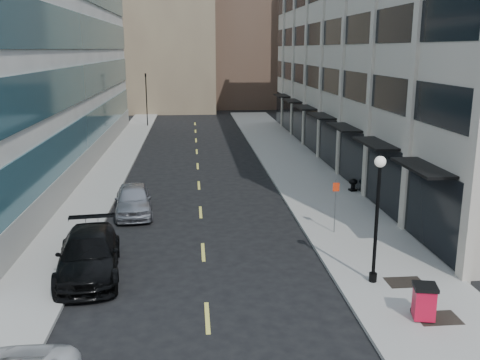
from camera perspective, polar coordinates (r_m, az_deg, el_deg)
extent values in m
plane|color=black|center=(16.90, -3.29, -17.66)|extent=(160.00, 160.00, 0.00)
cube|color=gray|center=(36.36, 7.49, -0.20)|extent=(5.00, 80.00, 0.15)
cube|color=gray|center=(36.02, -14.80, -0.68)|extent=(3.00, 80.00, 0.15)
cube|color=#B5AC99|center=(44.91, 18.10, 13.41)|extent=(14.00, 46.00, 18.00)
cube|color=black|center=(43.23, 8.83, 4.60)|extent=(0.18, 46.00, 3.60)
cube|color=black|center=(42.76, 9.07, 10.56)|extent=(0.12, 46.00, 1.80)
cube|color=black|center=(42.71, 9.25, 15.25)|extent=(0.12, 46.00, 1.80)
cube|color=#B5AC99|center=(26.52, 18.39, 13.55)|extent=(0.35, 0.60, 18.00)
cube|color=#B5AC99|center=(32.13, 14.08, 13.76)|extent=(0.35, 0.60, 18.00)
cube|color=#B5AC99|center=(37.86, 11.06, 13.86)|extent=(0.35, 0.60, 18.00)
cube|color=#B5AC99|center=(43.66, 8.83, 13.92)|extent=(0.35, 0.60, 18.00)
cube|color=#B5AC99|center=(49.51, 7.13, 13.95)|extent=(0.35, 0.60, 18.00)
cube|color=#B5AC99|center=(55.39, 5.79, 13.96)|extent=(0.35, 0.60, 18.00)
cube|color=#B5AC99|center=(61.29, 4.71, 13.96)|extent=(0.35, 0.60, 18.00)
cube|color=black|center=(24.02, 18.84, 1.27)|extent=(1.30, 4.00, 0.12)
cube|color=black|center=(29.50, 14.19, 3.81)|extent=(1.30, 4.00, 0.12)
cube|color=black|center=(35.14, 11.00, 5.54)|extent=(1.30, 4.00, 0.12)
cube|color=black|center=(40.89, 8.68, 6.77)|extent=(1.30, 4.00, 0.12)
cube|color=black|center=(46.70, 6.94, 7.69)|extent=(1.30, 4.00, 0.12)
cube|color=black|center=(52.55, 5.57, 8.40)|extent=(1.30, 4.00, 0.12)
cube|color=black|center=(58.43, 4.48, 8.97)|extent=(1.30, 4.00, 0.12)
cube|color=gray|center=(42.83, -15.30, 2.69)|extent=(0.20, 46.00, 1.80)
cube|color=#2C5A67|center=(42.50, -15.49, 5.47)|extent=(0.14, 45.60, 2.40)
cube|color=#2C5A67|center=(42.16, -15.80, 10.17)|extent=(0.14, 45.60, 2.40)
cube|color=#2C5A67|center=(42.11, -16.12, 14.92)|extent=(0.14, 45.60, 2.40)
cube|color=#877658|center=(82.65, -8.05, 17.30)|extent=(14.00, 18.00, 28.00)
cube|color=#877658|center=(93.43, -14.04, 14.78)|extent=(12.00, 14.00, 22.00)
cube|color=#B5AC99|center=(82.49, 7.95, 14.53)|extent=(10.00, 14.00, 20.00)
cube|color=black|center=(19.39, 20.35, -13.64)|extent=(1.40, 1.00, 0.01)
cube|color=black|center=(21.69, 17.18, -10.37)|extent=(1.40, 1.00, 0.01)
cube|color=#D8CC4C|center=(18.63, -3.51, -14.43)|extent=(0.15, 2.20, 0.01)
cube|color=#D8CC4C|center=(24.08, -3.96, -7.67)|extent=(0.15, 2.20, 0.01)
cube|color=#D8CC4C|center=(29.75, -4.23, -3.44)|extent=(0.15, 2.20, 0.01)
cube|color=#D8CC4C|center=(35.52, -4.41, -0.57)|extent=(0.15, 2.20, 0.01)
cube|color=#D8CC4C|center=(41.36, -4.54, 1.49)|extent=(0.15, 2.20, 0.01)
cube|color=#D8CC4C|center=(47.24, -4.64, 3.04)|extent=(0.15, 2.20, 0.01)
cube|color=#D8CC4C|center=(53.14, -4.71, 4.25)|extent=(0.15, 2.20, 0.01)
cube|color=#D8CC4C|center=(59.07, -4.78, 5.21)|extent=(0.15, 2.20, 0.01)
cube|color=#D8CC4C|center=(65.01, -4.83, 6.00)|extent=(0.15, 2.20, 0.01)
cylinder|color=black|center=(62.89, -9.94, 8.33)|extent=(0.12, 0.12, 6.00)
imported|color=black|center=(62.68, -10.05, 11.05)|extent=(0.66, 0.66, 1.98)
imported|color=black|center=(22.31, -15.83, -7.65)|extent=(3.02, 6.08, 1.70)
imported|color=gray|center=(29.69, -11.30, -2.07)|extent=(2.43, 5.00, 1.64)
cube|color=#B40C27|center=(18.93, 19.04, -12.26)|extent=(0.79, 0.79, 1.06)
cube|color=black|center=(18.70, 19.17, -10.71)|extent=(0.89, 0.89, 0.13)
cylinder|color=black|center=(19.34, 17.91, -13.14)|extent=(0.06, 0.23, 0.23)
cylinder|color=black|center=(19.50, 19.09, -13.00)|extent=(0.06, 0.23, 0.23)
cylinder|color=black|center=(21.38, 13.99, -10.03)|extent=(0.30, 0.30, 0.34)
cylinder|color=black|center=(20.60, 14.34, -4.42)|extent=(0.13, 0.13, 4.36)
sphere|color=silver|center=(20.01, 14.74, 1.91)|extent=(0.42, 0.42, 0.42)
cone|color=black|center=(19.97, 14.78, 2.57)|extent=(0.11, 0.11, 0.17)
cylinder|color=slate|center=(26.08, 10.12, -2.74)|extent=(0.05, 0.05, 2.66)
cube|color=red|center=(25.81, 10.22, -0.74)|extent=(0.31, 0.07, 0.42)
cube|color=black|center=(34.25, 11.94, -1.03)|extent=(0.52, 0.52, 0.12)
cylinder|color=black|center=(34.19, 11.96, -0.64)|extent=(0.26, 0.26, 0.40)
ellipsoid|color=black|center=(34.12, 11.98, -0.18)|extent=(0.56, 0.56, 0.39)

